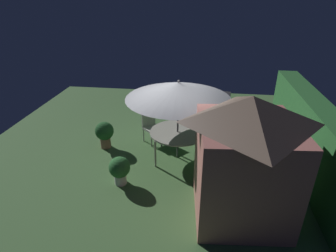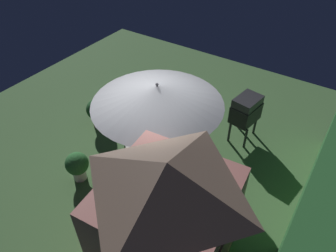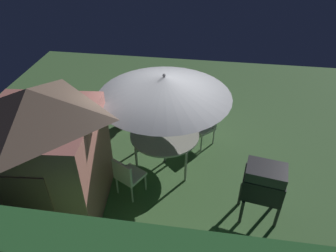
{
  "view_description": "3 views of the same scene",
  "coord_description": "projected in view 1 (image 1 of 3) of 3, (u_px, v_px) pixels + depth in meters",
  "views": [
    {
      "loc": [
        6.45,
        0.81,
        4.14
      ],
      "look_at": [
        -0.21,
        -0.07,
        0.83
      ],
      "focal_mm": 29.65,
      "sensor_mm": 36.0,
      "label": 1
    },
    {
      "loc": [
        4.08,
        3.14,
        5.34
      ],
      "look_at": [
        -0.38,
        0.2,
        0.86
      ],
      "focal_mm": 33.52,
      "sensor_mm": 36.0,
      "label": 2
    },
    {
      "loc": [
        -0.83,
        5.41,
        4.79
      ],
      "look_at": [
        -0.03,
        -0.02,
        0.84
      ],
      "focal_mm": 33.41,
      "sensor_mm": 36.0,
      "label": 3
    }
  ],
  "objects": [
    {
      "name": "hedge_backdrop",
      "position": [
        310.0,
        136.0,
        6.86
      ],
      "size": [
        5.66,
        0.58,
        1.78
      ],
      "color": "#28602D",
      "rests_on": "ground"
    },
    {
      "name": "patio_table",
      "position": [
        178.0,
        133.0,
        7.3
      ],
      "size": [
        1.47,
        1.47,
        0.79
      ],
      "color": "#B2ADA3",
      "rests_on": "ground"
    },
    {
      "name": "garden_shed",
      "position": [
        245.0,
        158.0,
        5.24
      ],
      "size": [
        2.09,
        2.03,
        2.52
      ],
      "color": "#B26B60",
      "rests_on": "ground"
    },
    {
      "name": "potted_plant_by_grill",
      "position": [
        105.0,
        133.0,
        7.91
      ],
      "size": [
        0.53,
        0.53,
        0.79
      ],
      "color": "#936651",
      "rests_on": "ground"
    },
    {
      "name": "ground_plane",
      "position": [
        170.0,
        156.0,
        7.67
      ],
      "size": [
        11.0,
        11.0,
        0.0
      ],
      "primitive_type": "plane",
      "color": "#47703D"
    },
    {
      "name": "potted_plant_by_shed",
      "position": [
        120.0,
        169.0,
        6.43
      ],
      "size": [
        0.5,
        0.5,
        0.7
      ],
      "color": "silver",
      "rests_on": "ground"
    },
    {
      "name": "patio_umbrella",
      "position": [
        178.0,
        90.0,
        6.78
      ],
      "size": [
        2.63,
        2.63,
        2.19
      ],
      "color": "#4C4C51",
      "rests_on": "ground"
    },
    {
      "name": "chair_near_shed",
      "position": [
        218.0,
        155.0,
        6.77
      ],
      "size": [
        0.63,
        0.63,
        0.9
      ],
      "color": "silver",
      "rests_on": "ground"
    },
    {
      "name": "bbq_grill",
      "position": [
        221.0,
        105.0,
        8.82
      ],
      "size": [
        0.77,
        0.61,
        1.2
      ],
      "color": "black",
      "rests_on": "ground"
    },
    {
      "name": "chair_far_side",
      "position": [
        151.0,
        125.0,
        8.24
      ],
      "size": [
        0.65,
        0.65,
        0.9
      ],
      "color": "silver",
      "rests_on": "ground"
    }
  ]
}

